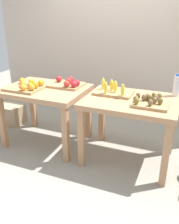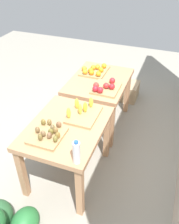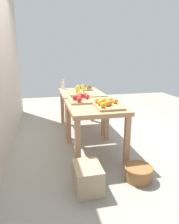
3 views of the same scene
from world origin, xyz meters
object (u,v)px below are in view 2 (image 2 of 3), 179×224
(display_table_right, at_px, (67,134))
(watermelon_pile, at_px, (4,223))
(apple_bin, at_px, (105,87))
(wicker_basket, at_px, (95,88))
(cardboard_produce_box, at_px, (129,91))
(display_table_left, at_px, (99,86))
(water_bottle, at_px, (77,152))
(banana_crate, at_px, (83,113))
(kiwi_bin, at_px, (48,134))
(orange_bin, at_px, (94,70))

(display_table_right, xyz_separation_m, watermelon_pile, (0.94, -0.27, -0.47))
(apple_bin, distance_m, wicker_basket, 1.40)
(wicker_basket, distance_m, cardboard_produce_box, 0.65)
(display_table_left, height_order, water_bottle, water_bottle)
(watermelon_pile, xyz_separation_m, wicker_basket, (-2.89, -0.08, -0.09))
(banana_crate, height_order, cardboard_produce_box, banana_crate)
(kiwi_bin, distance_m, cardboard_produce_box, 2.35)
(kiwi_bin, relative_size, watermelon_pile, 0.57)
(display_table_left, height_order, display_table_right, same)
(water_bottle, bearing_deg, display_table_right, -144.72)
(apple_bin, height_order, wicker_basket, apple_bin)
(cardboard_produce_box, bearing_deg, water_bottle, 0.31)
(watermelon_pile, height_order, wicker_basket, watermelon_pile)
(display_table_right, distance_m, water_bottle, 0.59)
(water_bottle, height_order, watermelon_pile, water_bottle)
(display_table_right, relative_size, kiwi_bin, 2.82)
(cardboard_produce_box, bearing_deg, watermelon_pile, -10.97)
(apple_bin, xyz_separation_m, watermelon_pile, (1.81, -0.44, -0.63))
(orange_bin, bearing_deg, water_bottle, 14.53)
(orange_bin, bearing_deg, cardboard_produce_box, 147.95)
(banana_crate, relative_size, cardboard_produce_box, 1.10)
(orange_bin, height_order, watermelon_pile, orange_bin)
(display_table_right, bearing_deg, display_table_left, 180.00)
(display_table_right, bearing_deg, cardboard_produce_box, 171.44)
(wicker_basket, relative_size, cardboard_produce_box, 0.88)
(orange_bin, height_order, apple_bin, apple_bin)
(kiwi_bin, bearing_deg, apple_bin, 166.37)
(apple_bin, height_order, kiwi_bin, apple_bin)
(display_table_left, xyz_separation_m, orange_bin, (-0.18, -0.14, 0.15))
(kiwi_bin, bearing_deg, display_table_right, 156.03)
(kiwi_bin, bearing_deg, display_table_left, 175.79)
(display_table_left, xyz_separation_m, banana_crate, (0.88, 0.10, 0.15))
(display_table_right, xyz_separation_m, wicker_basket, (-1.95, -0.35, -0.57))
(display_table_right, height_order, watermelon_pile, display_table_right)
(kiwi_bin, height_order, watermelon_pile, kiwi_bin)
(kiwi_bin, bearing_deg, water_bottle, 61.87)
(water_bottle, height_order, wicker_basket, water_bottle)
(kiwi_bin, distance_m, watermelon_pile, 0.97)
(orange_bin, xyz_separation_m, watermelon_pile, (2.23, -0.13, -0.63))
(water_bottle, bearing_deg, orange_bin, -165.47)
(apple_bin, distance_m, kiwi_bin, 1.13)
(display_table_right, height_order, cardboard_produce_box, display_table_right)
(apple_bin, bearing_deg, display_table_left, -145.72)
(display_table_right, height_order, water_bottle, water_bottle)
(water_bottle, distance_m, cardboard_produce_box, 2.55)
(banana_crate, relative_size, water_bottle, 1.73)
(orange_bin, bearing_deg, wicker_basket, -162.06)
(display_table_left, xyz_separation_m, apple_bin, (0.25, 0.17, 0.15))
(watermelon_pile, distance_m, cardboard_produce_box, 2.99)
(apple_bin, relative_size, banana_crate, 0.94)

